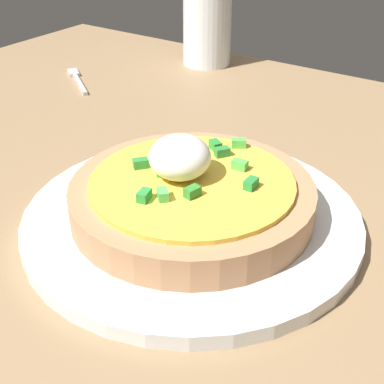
% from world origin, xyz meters
% --- Properties ---
extents(dining_table, '(1.17, 0.70, 0.02)m').
position_xyz_m(dining_table, '(0.00, 0.00, 0.01)').
color(dining_table, '#8B6E4C').
rests_on(dining_table, ground).
extents(plate, '(0.29, 0.29, 0.01)m').
position_xyz_m(plate, '(-0.01, -0.10, 0.03)').
color(plate, silver).
rests_on(plate, dining_table).
extents(pizza, '(0.20, 0.20, 0.07)m').
position_xyz_m(pizza, '(-0.02, -0.10, 0.05)').
color(pizza, '#B27E56').
rests_on(pizza, plate).
extents(cup_near, '(0.07, 0.07, 0.12)m').
position_xyz_m(cup_near, '(-0.25, 0.28, 0.08)').
color(cup_near, silver).
rests_on(cup_near, dining_table).
extents(fork, '(0.09, 0.07, 0.00)m').
position_xyz_m(fork, '(-0.36, 0.11, 0.03)').
color(fork, '#B7B7BC').
rests_on(fork, dining_table).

